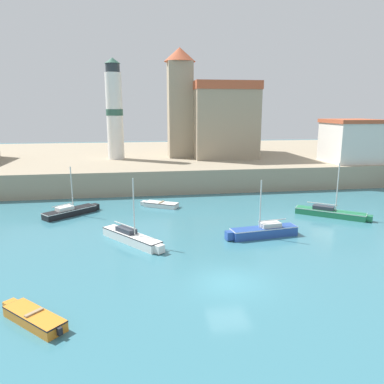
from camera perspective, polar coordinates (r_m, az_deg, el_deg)
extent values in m
plane|color=teal|center=(23.20, 5.61, -13.50)|extent=(200.00, 200.00, 0.00)
cube|color=gray|center=(64.37, -3.92, 4.80)|extent=(120.00, 40.00, 2.93)
cube|color=orange|center=(20.54, -22.87, -17.32)|extent=(3.45, 3.39, 0.55)
cube|color=orange|center=(22.19, -25.87, -15.27)|extent=(0.78, 0.79, 0.47)
cube|color=black|center=(20.43, -22.92, -16.74)|extent=(3.48, 3.43, 0.07)
cube|color=#997F5B|center=(20.39, -22.94, -16.55)|extent=(0.80, 0.82, 0.08)
cube|color=black|center=(19.05, -19.52, -19.37)|extent=(0.28, 0.28, 0.36)
cube|color=#284C9E|center=(31.07, 10.91, -6.00)|extent=(5.62, 1.96, 0.78)
cube|color=#284C9E|center=(29.85, 5.70, -6.61)|extent=(0.64, 0.74, 0.66)
cube|color=white|center=(30.96, 10.94, -5.39)|extent=(5.68, 1.98, 0.07)
cylinder|color=silver|center=(30.23, 10.40, -1.86)|extent=(0.10, 0.10, 3.92)
cylinder|color=silver|center=(31.10, 12.11, -4.22)|extent=(2.46, 0.42, 0.08)
cube|color=silver|center=(31.15, 11.86, -4.90)|extent=(1.75, 1.08, 0.36)
cube|color=white|center=(39.69, -4.69, -1.94)|extent=(3.68, 2.84, 0.49)
cube|color=white|center=(40.60, -7.29, -1.67)|extent=(0.84, 0.89, 0.42)
cube|color=black|center=(39.64, -4.69, -1.65)|extent=(3.72, 2.87, 0.07)
cube|color=#997F5B|center=(39.62, -4.70, -1.54)|extent=(0.71, 1.03, 0.08)
cube|color=black|center=(38.32, -18.12, -2.95)|extent=(4.82, 4.33, 0.64)
cube|color=black|center=(39.79, -14.56, -2.16)|extent=(0.93, 0.95, 0.54)
cube|color=white|center=(38.25, -18.15, -2.55)|extent=(4.87, 4.38, 0.07)
cylinder|color=silver|center=(37.97, -17.86, 0.63)|extent=(0.10, 0.10, 4.13)
cylinder|color=silver|center=(37.80, -19.04, -1.87)|extent=(1.83, 1.55, 0.08)
cube|color=silver|center=(37.95, -18.84, -2.37)|extent=(1.79, 1.71, 0.36)
cube|color=white|center=(29.61, -9.24, -6.96)|extent=(4.61, 5.50, 0.71)
cube|color=white|center=(27.21, -4.97, -8.63)|extent=(0.79, 0.77, 0.60)
cube|color=black|center=(29.51, -9.26, -6.38)|extent=(4.66, 5.55, 0.07)
cylinder|color=silver|center=(28.50, -8.87, -2.29)|extent=(0.10, 0.10, 4.45)
cylinder|color=silver|center=(29.91, -10.19, -4.97)|extent=(1.74, 2.22, 0.08)
cube|color=#333842|center=(29.90, -9.99, -5.71)|extent=(1.74, 1.92, 0.36)
cube|color=#237A4C|center=(38.45, 20.28, -3.07)|extent=(5.80, 4.85, 0.63)
cube|color=#237A4C|center=(38.15, 25.42, -3.64)|extent=(0.83, 0.85, 0.53)
cube|color=white|center=(38.38, 20.31, -2.68)|extent=(5.85, 4.90, 0.07)
cylinder|color=silver|center=(37.79, 21.30, 0.71)|extent=(0.10, 0.10, 4.66)
cylinder|color=silver|center=(38.35, 19.20, -1.69)|extent=(2.33, 1.82, 0.08)
cube|color=#333842|center=(38.42, 19.39, -2.25)|extent=(2.03, 1.84, 0.36)
cube|color=gray|center=(60.46, 4.07, 10.39)|extent=(9.26, 14.19, 9.88)
cube|color=#B25133|center=(60.50, 4.15, 15.64)|extent=(9.45, 14.48, 1.20)
cube|color=gray|center=(57.22, -1.83, 12.31)|extent=(3.55, 3.55, 13.90)
cone|color=#B25133|center=(57.72, -1.89, 20.22)|extent=(4.62, 4.62, 2.00)
cylinder|color=silver|center=(56.02, -11.70, 11.18)|extent=(2.33, 2.33, 12.20)
cylinder|color=#2D5647|center=(56.01, -11.72, 11.80)|extent=(2.40, 2.40, 0.90)
cylinder|color=#262D33|center=(56.28, -12.01, 18.01)|extent=(1.98, 1.98, 1.20)
cone|color=#2D5647|center=(56.39, -12.06, 19.02)|extent=(2.21, 2.21, 0.80)
cube|color=silver|center=(56.12, 22.98, 6.93)|extent=(6.28, 6.47, 5.33)
cube|color=#B25133|center=(55.96, 23.24, 9.90)|extent=(6.60, 6.79, 0.50)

